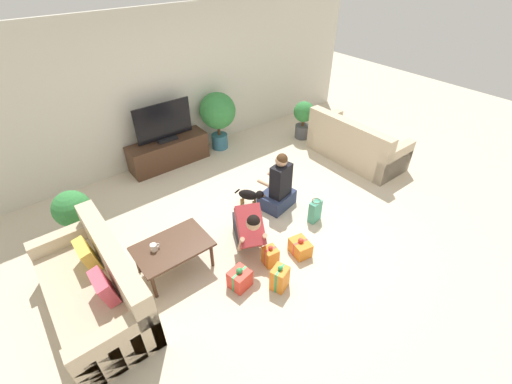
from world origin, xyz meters
The scene contains 19 objects.
ground_plane centered at (0.00, 0.00, 0.00)m, with size 16.00×16.00×0.00m, color beige.
wall_back centered at (0.00, 2.63, 1.30)m, with size 8.40×0.06×2.60m.
sofa_left centered at (-2.43, 0.01, 0.30)m, with size 0.83×1.78×0.84m.
sofa_right centered at (2.43, 0.35, 0.30)m, with size 0.83×1.78×0.84m.
coffee_table centered at (-1.51, -0.01, 0.36)m, with size 0.91×0.61×0.41m.
tv_console centered at (-0.40, 2.34, 0.25)m, with size 1.45×0.44×0.50m.
tv centered at (-0.40, 2.34, 0.81)m, with size 1.03×0.20×0.69m.
potted_plant_corner_left centered at (-2.29, 1.25, 0.51)m, with size 0.48×0.48×0.82m.
potted_plant_corner_right centered at (2.29, 1.58, 0.46)m, with size 0.42×0.42×0.78m.
potted_plant_back_right centered at (0.67, 2.29, 0.74)m, with size 0.69×0.69×1.13m.
person_kneeling centered at (-0.53, -0.26, 0.34)m, with size 0.61×0.85×0.79m.
person_sitting centered at (0.36, 0.15, 0.34)m, with size 0.59×0.55×0.96m.
dog centered at (0.03, 0.41, 0.21)m, with size 0.32×0.42×0.32m.
gift_box_a centered at (-0.07, -0.80, 0.11)m, with size 0.26×0.32×0.27m.
gift_box_b centered at (-1.02, -0.73, 0.13)m, with size 0.28×0.27×0.31m.
gift_box_c centered at (-0.66, -1.04, 0.16)m, with size 0.25×0.23×0.37m.
gift_box_d centered at (-0.50, -0.69, 0.13)m, with size 0.19×0.20×0.31m.
gift_bag_a centered at (0.56, -0.45, 0.18)m, with size 0.22×0.15×0.37m.
mug centered at (-1.70, 0.06, 0.45)m, with size 0.12×0.08×0.09m.
Camera 1 is at (-2.52, -2.95, 3.43)m, focal length 24.00 mm.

